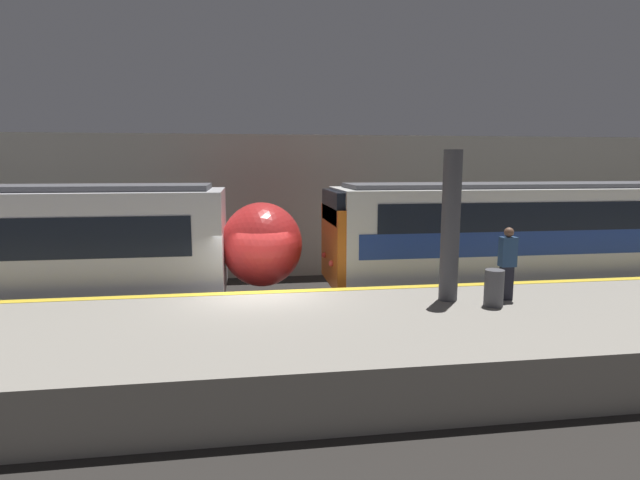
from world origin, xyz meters
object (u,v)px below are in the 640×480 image
at_px(support_pillar_near, 450,226).
at_px(trash_bin, 494,288).
at_px(train_boxy, 590,238).
at_px(person_waiting, 507,262).

bearing_deg(support_pillar_near, trash_bin, -37.55).
xyz_separation_m(train_boxy, trash_bin, (-5.68, -4.40, -0.39)).
xyz_separation_m(support_pillar_near, person_waiting, (1.39, -0.18, -0.85)).
distance_m(support_pillar_near, trash_bin, 1.73).
bearing_deg(trash_bin, person_waiting, 40.14).
bearing_deg(support_pillar_near, person_waiting, -7.25).
bearing_deg(train_boxy, person_waiting, -142.50).
bearing_deg(person_waiting, support_pillar_near, 172.75).
relative_size(train_boxy, trash_bin, 20.87).
relative_size(support_pillar_near, trash_bin, 4.22).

